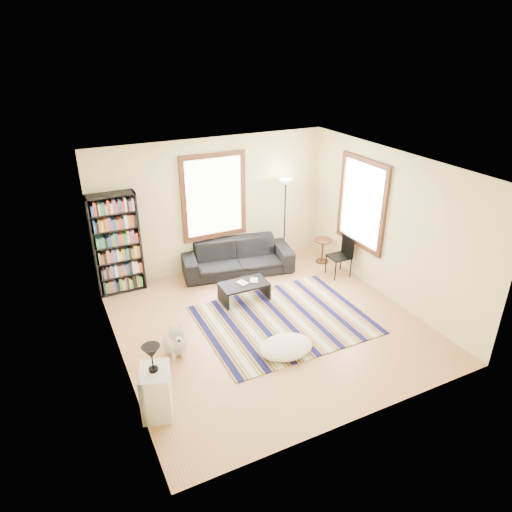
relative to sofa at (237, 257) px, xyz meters
name	(u,v)px	position (x,y,z in m)	size (l,w,h in m)	color
floor	(268,326)	(-0.31, -2.05, -0.39)	(5.00, 5.00, 0.10)	tan
ceiling	(271,163)	(-0.31, -2.05, 2.51)	(5.00, 5.00, 0.10)	white
wall_back	(213,205)	(-0.31, 0.50, 1.06)	(5.00, 0.10, 2.80)	beige
wall_front	(370,334)	(-0.31, -4.60, 1.06)	(5.00, 0.10, 2.80)	beige
wall_left	(109,285)	(-2.86, -2.05, 1.06)	(0.10, 5.00, 2.80)	beige
wall_right	(392,226)	(2.24, -2.05, 1.06)	(0.10, 5.00, 2.80)	beige
window_back	(214,197)	(-0.31, 0.42, 1.26)	(1.20, 0.06, 1.60)	white
window_right	(362,203)	(2.16, -1.25, 1.26)	(0.06, 1.20, 1.60)	white
rug	(284,320)	(-0.02, -2.08, -0.33)	(2.87, 2.30, 0.02)	#0B0D3A
sofa	(237,257)	(0.00, 0.00, 0.00)	(2.31, 0.90, 0.68)	black
bookshelf	(116,244)	(-2.38, 0.27, 0.66)	(0.90, 0.30, 2.00)	black
coffee_table	(244,292)	(-0.36, -1.14, -0.16)	(0.90, 0.50, 0.36)	black
book_a	(239,284)	(-0.46, -1.14, 0.03)	(0.21, 0.15, 0.02)	beige
book_b	(250,280)	(-0.21, -1.09, 0.03)	(0.15, 0.20, 0.02)	beige
floor_cushion	(286,347)	(-0.44, -2.91, -0.23)	(0.89, 0.67, 0.22)	white
floor_lamp	(285,221)	(1.19, 0.10, 0.59)	(0.30, 0.30, 1.86)	black
side_table	(322,251)	(1.89, -0.41, -0.07)	(0.40, 0.40, 0.54)	#482A12
folding_chair	(339,257)	(1.84, -1.09, 0.09)	(0.42, 0.40, 0.86)	black
white_cabinet	(156,392)	(-2.61, -3.27, 0.01)	(0.38, 0.50, 0.70)	silver
table_lamp	(152,359)	(-2.61, -3.27, 0.55)	(0.24, 0.24, 0.38)	black
dog	(174,337)	(-2.02, -2.13, -0.03)	(0.44, 0.61, 0.61)	silver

